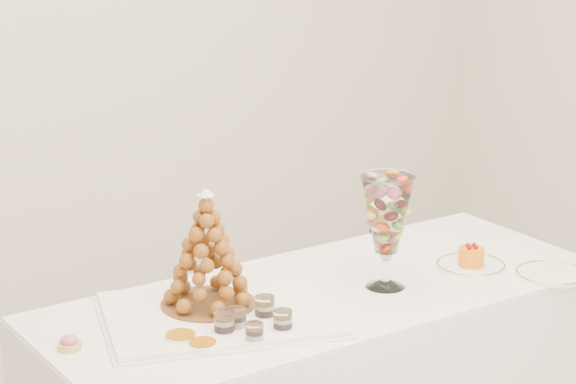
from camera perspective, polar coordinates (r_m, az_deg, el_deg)
lace_tray at (r=3.29m, az=-3.51°, el=-6.23°), size 0.77×0.66×0.02m
macaron_vase at (r=3.46m, az=5.05°, el=-1.21°), size 0.16×0.16×0.36m
cake_plate at (r=3.73m, az=9.27°, el=-3.71°), size 0.23×0.23×0.01m
spare_plate at (r=3.71m, az=13.22°, el=-4.08°), size 0.23×0.23×0.01m
pink_tart at (r=3.14m, az=-11.03°, el=-7.55°), size 0.07×0.07×0.04m
verrine_a at (r=3.15m, az=-3.26°, el=-6.75°), size 0.06×0.06×0.08m
verrine_b at (r=3.18m, az=-2.61°, el=-6.56°), size 0.06×0.06×0.07m
verrine_c at (r=3.25m, az=-1.18°, el=-5.98°), size 0.07×0.07×0.08m
verrine_d at (r=3.10m, az=-1.71°, el=-7.25°), size 0.05×0.05×0.07m
verrine_e at (r=3.17m, az=-0.27°, el=-6.65°), size 0.06×0.06×0.07m
ramekin_back at (r=3.13m, az=-5.47°, el=-7.49°), size 0.09×0.09×0.03m
ramekin_front at (r=3.08m, az=-4.36°, el=-7.86°), size 0.08×0.08×0.03m
croquembouche at (r=3.27m, az=-4.13°, el=-2.94°), size 0.28×0.28×0.35m
mousse_cake at (r=3.71m, az=9.29°, el=-3.25°), size 0.09×0.09×0.07m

